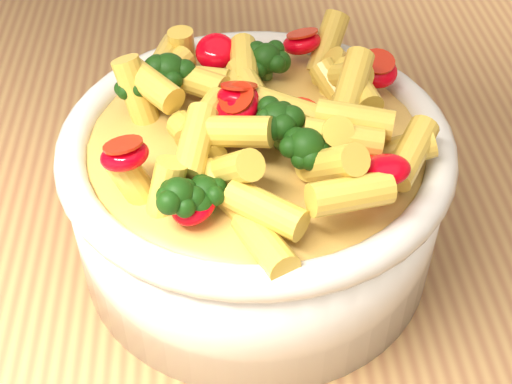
{
  "coord_description": "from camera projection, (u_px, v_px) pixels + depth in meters",
  "views": [
    {
      "loc": [
        -0.14,
        -0.43,
        1.32
      ],
      "look_at": [
        -0.12,
        -0.04,
        0.96
      ],
      "focal_mm": 50.0,
      "sensor_mm": 36.0,
      "label": 1
    }
  ],
  "objects": [
    {
      "name": "pasta_salad",
      "position": [
        256.0,
        110.0,
        0.48
      ],
      "size": [
        0.22,
        0.22,
        0.05
      ],
      "color": "gold",
      "rests_on": "serving_bowl"
    },
    {
      "name": "table",
      "position": [
        375.0,
        279.0,
        0.68
      ],
      "size": [
        1.2,
        0.8,
        0.9
      ],
      "color": "#A67B47",
      "rests_on": "ground"
    },
    {
      "name": "serving_bowl",
      "position": [
        256.0,
        191.0,
        0.53
      ],
      "size": [
        0.28,
        0.28,
        0.12
      ],
      "color": "silver",
      "rests_on": "table"
    }
  ]
}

